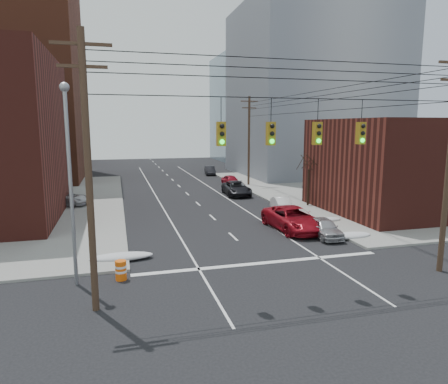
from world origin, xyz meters
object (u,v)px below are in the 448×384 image
parked_car_a (324,228)px  parked_car_e (231,180)px  parked_car_f (210,170)px  construction_barrel (121,270)px  lot_car_d (14,193)px  red_pickup (293,219)px  parked_car_b (283,205)px  lot_car_a (28,212)px  parked_car_d (239,188)px  parked_car_c (237,188)px  lot_car_b (64,198)px

parked_car_a → parked_car_e: (0.47, 24.36, 0.00)m
parked_car_f → construction_barrel: (-13.86, -40.36, -0.16)m
construction_barrel → lot_car_d: bearing=112.6°
red_pickup → parked_car_b: size_ratio=1.57×
parked_car_a → lot_car_d: (-23.35, 19.70, 0.20)m
lot_car_a → red_pickup: bearing=-124.6°
parked_car_d → lot_car_d: 22.93m
parked_car_b → parked_car_c: (-1.39, 9.24, 0.11)m
parked_car_f → lot_car_b: bearing=-124.9°
parked_car_f → lot_car_d: (-23.82, -16.38, 0.19)m
parked_car_f → parked_car_b: bearing=-82.6°
lot_car_d → construction_barrel: size_ratio=4.23×
parked_car_f → lot_car_a: (-20.64, -26.44, 0.18)m
parked_car_f → lot_car_b: (-18.68, -20.57, 0.15)m
parked_car_d → parked_car_f: bearing=94.1°
lot_car_a → lot_car_d: (-3.18, 10.05, 0.00)m
parked_car_e → parked_car_b: bearing=-94.9°
parked_car_d → construction_barrel: 25.70m
red_pickup → parked_car_e: red_pickup is taller
parked_car_c → parked_car_e: size_ratio=1.39×
lot_car_a → lot_car_b: (1.96, 5.87, -0.04)m
parked_car_d → construction_barrel: parked_car_d is taller
lot_car_b → construction_barrel: lot_car_b is taller
lot_car_b → lot_car_d: size_ratio=1.16×
red_pickup → lot_car_d: (-22.09, 17.44, 0.02)m
lot_car_a → construction_barrel: (6.78, -13.92, -0.35)m
parked_car_c → lot_car_d: size_ratio=1.30×
construction_barrel → red_pickup: bearing=28.3°
parked_car_a → red_pickup: bearing=124.7°
parked_car_e → construction_barrel: 31.81m
red_pickup → parked_car_c: (0.35, 15.12, -0.09)m
parked_car_a → parked_car_c: (-0.92, 17.38, 0.09)m
lot_car_d → red_pickup: bearing=-105.9°
parked_car_b → parked_car_d: 9.87m
lot_car_d → lot_car_a: bearing=-140.0°
parked_car_b → construction_barrel: parked_car_b is taller
parked_car_e → lot_car_b: 20.66m
parked_car_a → parked_car_c: size_ratio=0.72×
parked_car_b → parked_car_f: parked_car_f is taller
red_pickup → construction_barrel: 13.77m
red_pickup → parked_car_d: size_ratio=1.38×
parked_car_d → lot_car_a: bearing=-150.0°
lot_car_d → lot_car_b: bearing=-106.7°
lot_car_a → parked_car_b: bearing=-107.4°
construction_barrel → parked_car_e: bearing=64.2°
lot_car_b → parked_car_c: bearing=-59.0°
parked_car_b → parked_car_f: size_ratio=0.95×
parked_car_c → lot_car_d: 22.55m
lot_car_a → lot_car_b: bearing=-31.7°
parked_car_e → lot_car_b: (-18.68, -8.84, 0.15)m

